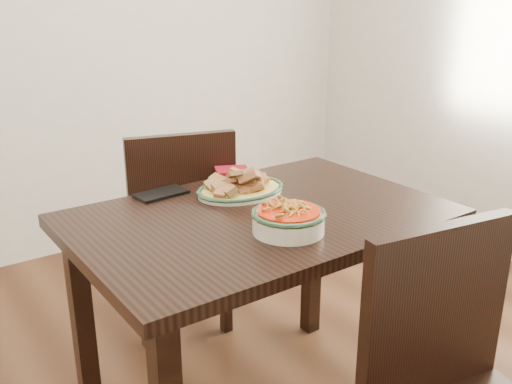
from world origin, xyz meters
TOP-DOWN VIEW (x-y plane):
  - wall_back at (0.00, 1.75)m, footprint 3.50×0.10m
  - dining_table at (-0.08, 0.04)m, footprint 1.12×0.75m
  - chair_far at (-0.03, 0.67)m, footprint 0.52×0.52m
  - fish_plate at (-0.03, 0.22)m, footprint 0.30×0.24m
  - noodle_bowl at (-0.10, -0.13)m, footprint 0.21×0.21m
  - smartphone at (-0.25, 0.35)m, footprint 0.18×0.11m
  - napkin at (0.08, 0.44)m, footprint 0.15×0.14m

SIDE VIEW (x-z plane):
  - chair_far at x=-0.03m, z-range 0.05..0.94m
  - dining_table at x=-0.08m, z-range 0.27..1.02m
  - smartphone at x=-0.25m, z-range 0.75..0.76m
  - napkin at x=0.08m, z-range 0.75..0.76m
  - noodle_bowl at x=-0.10m, z-range 0.75..0.83m
  - fish_plate at x=-0.03m, z-range 0.74..0.85m
  - wall_back at x=0.00m, z-range 0.00..2.60m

